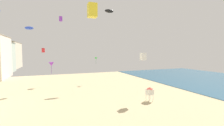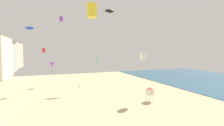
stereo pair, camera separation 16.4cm
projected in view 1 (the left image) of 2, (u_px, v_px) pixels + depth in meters
The scene contains 10 objects.
boardwalk_hotel_furthest at pixel (8, 55), 86.53m from camera, with size 11.02×21.75×14.83m.
lifeguard_stand at pixel (150, 91), 28.25m from camera, with size 1.10×1.10×2.55m.
kite_blue_parafoil at pixel (29, 28), 33.28m from camera, with size 1.75×0.49×0.68m.
kite_green_delta at pixel (96, 58), 45.35m from camera, with size 0.86×0.86×1.96m.
kite_black_parafoil at pixel (109, 11), 43.78m from camera, with size 2.60×0.72×1.01m.
kite_red_box at pixel (43, 50), 35.84m from camera, with size 0.65×0.65×1.02m.
kite_white_box at pixel (143, 57), 29.21m from camera, with size 0.90×0.90×1.41m.
kite_purple_box at pixel (61, 19), 35.90m from camera, with size 0.69×0.69×1.09m.
kite_purple_delta at pixel (51, 64), 41.74m from camera, with size 1.39×1.39×3.16m.
kite_yellow_box at pixel (92, 10), 16.59m from camera, with size 0.94×0.94×1.47m.
Camera 1 is at (-5.02, -5.89, 8.90)m, focal length 24.63 mm.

